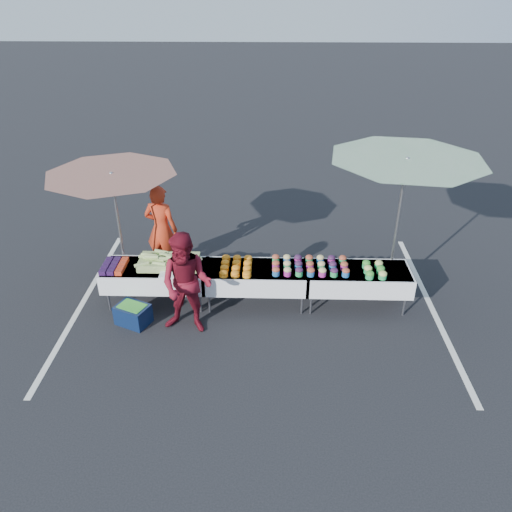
{
  "coord_description": "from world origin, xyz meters",
  "views": [
    {
      "loc": [
        0.22,
        -7.56,
        5.3
      ],
      "look_at": [
        0.0,
        0.0,
        1.0
      ],
      "focal_mm": 35.0,
      "sensor_mm": 36.0,
      "label": 1
    }
  ],
  "objects_px": {
    "table_left": "(156,275)",
    "vendor": "(161,229)",
    "table_center": "(256,276)",
    "umbrella_right": "(405,171)",
    "customer": "(187,284)",
    "umbrella_left": "(113,184)",
    "table_right": "(357,278)",
    "storage_bin": "(133,314)"
  },
  "relations": [
    {
      "from": "table_left",
      "to": "vendor",
      "type": "height_order",
      "value": "vendor"
    },
    {
      "from": "table_left",
      "to": "customer",
      "type": "xyz_separation_m",
      "value": [
        0.69,
        -0.79,
        0.32
      ]
    },
    {
      "from": "table_right",
      "to": "table_center",
      "type": "bearing_deg",
      "value": 180.0
    },
    {
      "from": "storage_bin",
      "to": "table_right",
      "type": "bearing_deg",
      "value": 33.89
    },
    {
      "from": "table_right",
      "to": "customer",
      "type": "bearing_deg",
      "value": -164.79
    },
    {
      "from": "umbrella_right",
      "to": "table_right",
      "type": "bearing_deg",
      "value": -149.35
    },
    {
      "from": "table_right",
      "to": "vendor",
      "type": "xyz_separation_m",
      "value": [
        -3.7,
        1.18,
        0.33
      ]
    },
    {
      "from": "table_right",
      "to": "umbrella_right",
      "type": "height_order",
      "value": "umbrella_right"
    },
    {
      "from": "vendor",
      "to": "umbrella_right",
      "type": "relative_size",
      "value": 0.57
    },
    {
      "from": "table_center",
      "to": "storage_bin",
      "type": "height_order",
      "value": "table_center"
    },
    {
      "from": "customer",
      "to": "umbrella_right",
      "type": "bearing_deg",
      "value": 28.05
    },
    {
      "from": "table_left",
      "to": "umbrella_right",
      "type": "height_order",
      "value": "umbrella_right"
    },
    {
      "from": "table_left",
      "to": "storage_bin",
      "type": "distance_m",
      "value": 0.82
    },
    {
      "from": "customer",
      "to": "umbrella_right",
      "type": "height_order",
      "value": "umbrella_right"
    },
    {
      "from": "customer",
      "to": "umbrella_right",
      "type": "relative_size",
      "value": 0.56
    },
    {
      "from": "umbrella_left",
      "to": "vendor",
      "type": "bearing_deg",
      "value": 49.15
    },
    {
      "from": "table_center",
      "to": "umbrella_left",
      "type": "relative_size",
      "value": 0.78
    },
    {
      "from": "vendor",
      "to": "umbrella_right",
      "type": "bearing_deg",
      "value": -177.21
    },
    {
      "from": "table_left",
      "to": "table_center",
      "type": "distance_m",
      "value": 1.8
    },
    {
      "from": "table_right",
      "to": "customer",
      "type": "height_order",
      "value": "customer"
    },
    {
      "from": "table_center",
      "to": "umbrella_right",
      "type": "xyz_separation_m",
      "value": [
        2.48,
        0.4,
        1.85
      ]
    },
    {
      "from": "customer",
      "to": "umbrella_left",
      "type": "relative_size",
      "value": 0.76
    },
    {
      "from": "customer",
      "to": "storage_bin",
      "type": "relative_size",
      "value": 2.72
    },
    {
      "from": "customer",
      "to": "table_center",
      "type": "bearing_deg",
      "value": 45.21
    },
    {
      "from": "umbrella_left",
      "to": "customer",
      "type": "bearing_deg",
      "value": -42.38
    },
    {
      "from": "table_left",
      "to": "umbrella_left",
      "type": "relative_size",
      "value": 0.78
    },
    {
      "from": "umbrella_left",
      "to": "table_right",
      "type": "bearing_deg",
      "value": -6.41
    },
    {
      "from": "table_right",
      "to": "storage_bin",
      "type": "xyz_separation_m",
      "value": [
        -3.9,
        -0.65,
        -0.4
      ]
    },
    {
      "from": "table_right",
      "to": "storage_bin",
      "type": "bearing_deg",
      "value": -170.55
    },
    {
      "from": "table_center",
      "to": "umbrella_left",
      "type": "height_order",
      "value": "umbrella_left"
    },
    {
      "from": "table_center",
      "to": "umbrella_right",
      "type": "relative_size",
      "value": 0.58
    },
    {
      "from": "customer",
      "to": "umbrella_left",
      "type": "bearing_deg",
      "value": 147.29
    },
    {
      "from": "umbrella_left",
      "to": "umbrella_right",
      "type": "height_order",
      "value": "umbrella_right"
    },
    {
      "from": "umbrella_left",
      "to": "table_center",
      "type": "bearing_deg",
      "value": -10.93
    },
    {
      "from": "table_center",
      "to": "umbrella_right",
      "type": "height_order",
      "value": "umbrella_right"
    },
    {
      "from": "table_right",
      "to": "umbrella_left",
      "type": "height_order",
      "value": "umbrella_left"
    },
    {
      "from": "table_center",
      "to": "umbrella_right",
      "type": "distance_m",
      "value": 3.12
    },
    {
      "from": "table_center",
      "to": "customer",
      "type": "relative_size",
      "value": 1.03
    },
    {
      "from": "table_right",
      "to": "umbrella_left",
      "type": "distance_m",
      "value": 4.59
    },
    {
      "from": "table_right",
      "to": "vendor",
      "type": "relative_size",
      "value": 1.02
    },
    {
      "from": "vendor",
      "to": "umbrella_left",
      "type": "distance_m",
      "value": 1.52
    },
    {
      "from": "customer",
      "to": "umbrella_left",
      "type": "height_order",
      "value": "umbrella_left"
    }
  ]
}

